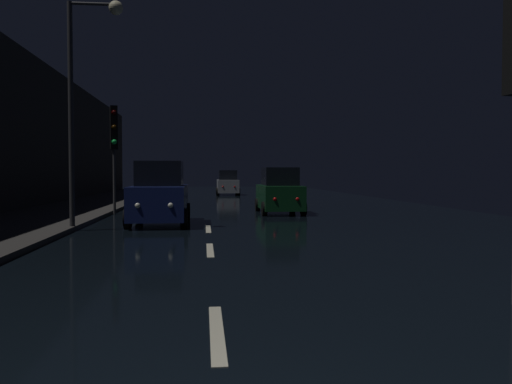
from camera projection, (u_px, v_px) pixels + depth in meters
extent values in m
cube|color=black|center=(207.00, 208.00, 27.34)|extent=(25.08, 84.00, 0.02)
cube|color=#33302D|center=(82.00, 207.00, 26.71)|extent=(4.40, 84.00, 0.15)
cube|color=#2D2B28|center=(1.00, 126.00, 22.83)|extent=(0.80, 63.00, 7.71)
cube|color=beige|center=(217.00, 332.00, 5.96)|extent=(0.16, 2.20, 0.01)
cube|color=beige|center=(210.00, 250.00, 12.28)|extent=(0.16, 2.20, 0.01)
cube|color=beige|center=(208.00, 229.00, 16.86)|extent=(0.16, 2.20, 0.01)
cylinder|color=#38383A|center=(114.00, 182.00, 22.89)|extent=(0.12, 0.12, 2.84)
cube|color=black|center=(114.00, 128.00, 22.80)|extent=(0.38, 0.40, 1.90)
sphere|color=black|center=(114.00, 113.00, 22.61)|extent=(0.22, 0.22, 0.22)
sphere|color=black|center=(114.00, 127.00, 22.64)|extent=(0.22, 0.22, 0.22)
sphere|color=#19D84C|center=(114.00, 142.00, 22.66)|extent=(0.22, 0.22, 0.22)
cylinder|color=#2D2D30|center=(71.00, 117.00, 16.23)|extent=(0.16, 0.16, 7.10)
cylinder|color=#2D2D30|center=(93.00, 4.00, 16.18)|extent=(1.40, 0.10, 0.10)
sphere|color=beige|center=(116.00, 8.00, 16.25)|extent=(0.44, 0.44, 0.44)
cube|color=#141E51|center=(160.00, 202.00, 18.53)|extent=(1.85, 4.33, 1.13)
cube|color=black|center=(160.00, 173.00, 18.65)|extent=(1.58, 2.16, 0.87)
cylinder|color=black|center=(184.00, 218.00, 17.13)|extent=(0.23, 0.66, 0.66)
cylinder|color=black|center=(128.00, 219.00, 16.95)|extent=(0.23, 0.66, 0.66)
cylinder|color=black|center=(187.00, 211.00, 20.14)|extent=(0.23, 0.66, 0.66)
cylinder|color=black|center=(139.00, 212.00, 19.96)|extent=(0.23, 0.66, 0.66)
sphere|color=white|center=(171.00, 205.00, 16.47)|extent=(0.19, 0.19, 0.19)
sphere|color=white|center=(138.00, 205.00, 16.37)|extent=(0.19, 0.19, 0.19)
sphere|color=red|center=(177.00, 199.00, 20.69)|extent=(0.19, 0.19, 0.19)
sphere|color=red|center=(151.00, 199.00, 20.59)|extent=(0.19, 0.19, 0.19)
cube|color=#0F3819|center=(279.00, 197.00, 23.52)|extent=(1.71, 3.99, 1.04)
cube|color=black|center=(280.00, 176.00, 23.34)|extent=(1.45, 1.99, 0.80)
cylinder|color=black|center=(258.00, 205.00, 24.84)|extent=(0.21, 0.61, 0.61)
cylinder|color=black|center=(292.00, 205.00, 25.01)|extent=(0.21, 0.61, 0.61)
cylinder|color=black|center=(264.00, 209.00, 22.06)|extent=(0.21, 0.61, 0.61)
cylinder|color=black|center=(303.00, 208.00, 22.23)|extent=(0.21, 0.61, 0.61)
sphere|color=slate|center=(264.00, 195.00, 25.42)|extent=(0.17, 0.17, 0.17)
sphere|color=slate|center=(283.00, 195.00, 25.51)|extent=(0.17, 0.17, 0.17)
sphere|color=red|center=(275.00, 199.00, 21.53)|extent=(0.17, 0.17, 0.17)
sphere|color=red|center=(297.00, 199.00, 21.62)|extent=(0.17, 0.17, 0.17)
cube|color=#A5A8AD|center=(228.00, 186.00, 43.21)|extent=(1.69, 3.95, 1.03)
cube|color=black|center=(228.00, 175.00, 43.04)|extent=(1.44, 1.98, 0.79)
cylinder|color=black|center=(217.00, 191.00, 44.52)|extent=(0.21, 0.60, 0.60)
cylinder|color=black|center=(237.00, 191.00, 44.69)|extent=(0.21, 0.60, 0.60)
cylinder|color=black|center=(218.00, 192.00, 41.77)|extent=(0.21, 0.60, 0.60)
cylinder|color=black|center=(239.00, 192.00, 41.94)|extent=(0.21, 0.60, 0.60)
sphere|color=slate|center=(221.00, 186.00, 45.09)|extent=(0.17, 0.17, 0.17)
sphere|color=slate|center=(232.00, 185.00, 45.19)|extent=(0.17, 0.17, 0.17)
sphere|color=red|center=(223.00, 187.00, 41.24)|extent=(0.17, 0.17, 0.17)
sphere|color=red|center=(235.00, 187.00, 41.33)|extent=(0.17, 0.17, 0.17)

